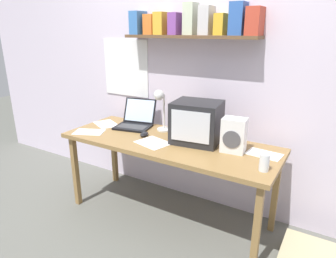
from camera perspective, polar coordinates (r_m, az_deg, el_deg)
The scene contains 13 objects.
ground_plane at distance 2.76m, azimuth 0.00°, elevation -16.11°, with size 12.00×12.00×0.00m, color #60615A.
back_wall at distance 2.67m, azimuth 4.97°, elevation 12.90°, with size 5.60×0.24×2.60m.
corner_desk at distance 2.45m, azimuth 0.00°, elevation -3.53°, with size 1.78×0.66×0.71m.
crt_monitor at distance 2.36m, azimuth 5.50°, elevation 1.31°, with size 0.40×0.36×0.33m.
laptop at distance 2.80m, azimuth -6.13°, elevation 1.79°, with size 0.37×0.38×0.23m.
desk_lamp at distance 2.59m, azimuth -1.42°, elevation 4.69°, with size 0.13×0.16×0.37m.
juice_glass at distance 2.00m, azimuth 17.86°, elevation -6.24°, with size 0.06×0.06×0.11m.
space_heater at distance 2.22m, azimuth 12.43°, elevation -1.16°, with size 0.18×0.15×0.25m.
computer_mouse at distance 2.54m, azimuth -4.56°, elevation -0.99°, with size 0.08×0.11×0.03m.
printed_handout at distance 2.27m, azimuth 17.84°, elevation -4.58°, with size 0.25×0.17×0.00m.
loose_paper_near_laptop at distance 2.72m, azimuth -14.79°, elevation -0.55°, with size 0.30×0.25×0.00m.
loose_paper_near_monitor at distance 2.38m, azimuth -2.84°, elevation -2.63°, with size 0.30×0.26×0.00m.
open_notebook at distance 2.91m, azimuth -11.69°, elevation 0.93°, with size 0.30×0.27×0.00m.
Camera 1 is at (1.17, -1.95, 1.56)m, focal length 32.00 mm.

